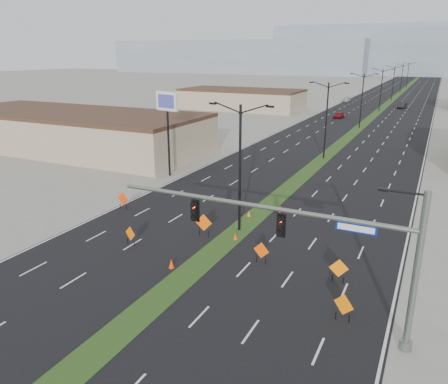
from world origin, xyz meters
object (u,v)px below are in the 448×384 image
at_px(car_far, 346,99).
at_px(cone_1, 235,236).
at_px(car_mid, 402,105).
at_px(cone_0, 171,264).
at_px(pole_sign_west, 167,108).
at_px(construction_sign_0, 123,199).
at_px(construction_sign_5, 339,269).
at_px(streetlight_4, 393,82).
at_px(cone_3, 249,214).
at_px(streetlight_3, 381,89).
at_px(construction_sign_2, 204,223).
at_px(streetlight_2, 362,99).
at_px(streetlight_6, 408,74).
at_px(streetlight_1, 326,118).
at_px(signal_mast, 316,240).
at_px(streetlight_5, 402,77).
at_px(car_left, 339,115).
at_px(construction_sign_3, 261,251).
at_px(cone_2, 280,209).
at_px(streetlight_0, 240,165).
at_px(construction_sign_1, 130,234).
at_px(construction_sign_4, 344,306).

height_order(car_far, cone_1, car_far).
bearing_deg(car_mid, cone_0, -85.79).
bearing_deg(car_far, pole_sign_west, -90.25).
height_order(car_mid, car_far, car_mid).
relative_size(construction_sign_0, construction_sign_5, 1.03).
distance_m(streetlight_4, cone_3, 108.97).
bearing_deg(cone_1, streetlight_3, 90.34).
xyz_separation_m(car_mid, construction_sign_2, (-6.53, -94.92, 0.31)).
bearing_deg(construction_sign_2, streetlight_2, 81.32).
bearing_deg(streetlight_6, streetlight_4, -90.00).
bearing_deg(construction_sign_0, cone_0, -32.04).
bearing_deg(streetlight_1, signal_mast, -77.31).
xyz_separation_m(streetlight_5, construction_sign_2, (-2.00, -142.28, -4.35)).
relative_size(streetlight_5, car_left, 2.55).
distance_m(signal_mast, cone_1, 12.30).
xyz_separation_m(construction_sign_0, pole_sign_west, (-2.50, 11.62, 6.84)).
height_order(streetlight_3, pole_sign_west, streetlight_3).
bearing_deg(streetlight_4, pole_sign_west, -97.93).
xyz_separation_m(streetlight_2, streetlight_5, (0.00, 84.00, 0.00)).
height_order(construction_sign_0, construction_sign_3, construction_sign_0).
xyz_separation_m(construction_sign_5, cone_2, (-7.35, 10.40, -0.61)).
bearing_deg(streetlight_1, cone_2, -86.03).
height_order(car_left, construction_sign_3, construction_sign_3).
xyz_separation_m(car_far, construction_sign_3, (15.19, -107.11, 0.25)).
xyz_separation_m(streetlight_0, streetlight_3, (0.00, 84.00, 0.00)).
xyz_separation_m(cone_2, cone_3, (-2.06, -2.27, -0.05)).
xyz_separation_m(construction_sign_2, cone_3, (1.51, 5.43, -0.80)).
xyz_separation_m(streetlight_6, construction_sign_0, (-11.50, -168.11, -4.46)).
distance_m(streetlight_2, construction_sign_5, 61.78).
distance_m(streetlight_3, cone_1, 86.01).
relative_size(streetlight_1, construction_sign_0, 6.12).
relative_size(car_far, construction_sign_1, 3.12).
bearing_deg(construction_sign_0, streetlight_0, 6.04).
bearing_deg(signal_mast, construction_sign_2, 143.80).
relative_size(streetlight_1, pole_sign_west, 1.05).
bearing_deg(signal_mast, cone_2, 114.37).
bearing_deg(cone_2, car_far, 97.67).
xyz_separation_m(streetlight_3, construction_sign_3, (3.69, -88.64, -4.51)).
distance_m(streetlight_1, construction_sign_5, 34.45).
distance_m(streetlight_1, streetlight_5, 112.00).
xyz_separation_m(streetlight_4, construction_sign_4, (10.01, -121.00, -4.48)).
xyz_separation_m(cone_3, pole_sign_west, (-13.51, 8.35, 7.53)).
distance_m(streetlight_0, streetlight_3, 84.00).
relative_size(signal_mast, streetlight_1, 1.63).
height_order(construction_sign_3, cone_3, construction_sign_3).
bearing_deg(construction_sign_5, construction_sign_0, 155.52).
height_order(streetlight_2, pole_sign_west, streetlight_2).
distance_m(streetlight_0, construction_sign_2, 5.30).
bearing_deg(pole_sign_west, construction_sign_2, -35.01).
bearing_deg(construction_sign_4, cone_2, 144.10).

